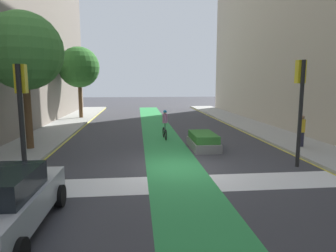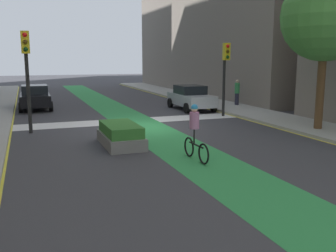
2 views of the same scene
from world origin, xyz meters
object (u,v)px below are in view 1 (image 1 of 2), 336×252
Objects in this scene: car_silver_left_near at (2,202)px; pedestrian_sidewalk_right_a at (302,131)px; traffic_signal_near_right at (300,93)px; median_planter at (203,141)px; traffic_signal_near_left at (22,102)px; cyclist_in_lane at (165,124)px; street_tree_far at (79,67)px; street_tree_near at (24,51)px.

pedestrian_sidewalk_right_a reaches higher than car_silver_left_near.
pedestrian_sidewalk_right_a is at bearing 57.11° from traffic_signal_near_right.
pedestrian_sidewalk_right_a is at bearing -7.03° from median_planter.
median_planter is (7.34, 5.18, -2.51)m from traffic_signal_near_left.
median_planter is at bearing -57.91° from cyclist_in_lane.
traffic_signal_near_right is 0.66× the size of street_tree_far.
median_planter is (-5.21, 0.64, -0.60)m from pedestrian_sidewalk_right_a.
pedestrian_sidewalk_right_a is 0.24× the size of street_tree_near.
cyclist_in_lane is at bearing 55.64° from traffic_signal_near_left.
pedestrian_sidewalk_right_a is at bearing 19.89° from traffic_signal_near_left.
traffic_signal_near_right is 2.41× the size of cyclist_in_lane.
street_tree_far is (-1.66, 19.22, 2.04)m from traffic_signal_near_left.
cyclist_in_lane reaches higher than car_silver_left_near.
cyclist_in_lane is at bearing 122.09° from median_planter.
car_silver_left_near is 1.52× the size of median_planter.
median_planter is (9.00, -14.04, -4.55)m from street_tree_far.
street_tree_far reaches higher than pedestrian_sidewalk_right_a.
car_silver_left_near is 0.61× the size of street_tree_near.
cyclist_in_lane is at bearing 153.27° from pedestrian_sidewalk_right_a.
street_tree_near reaches higher than traffic_signal_near_right.
street_tree_near is at bearing 107.80° from traffic_signal_near_left.
car_silver_left_near is 23.06m from street_tree_far.
street_tree_near is at bearing 105.22° from car_silver_left_near.
street_tree_far is 2.44× the size of median_planter.
traffic_signal_near_left reaches higher than cyclist_in_lane.
traffic_signal_near_right is 2.66× the size of pedestrian_sidewalk_right_a.
street_tree_far reaches higher than cyclist_in_lane.
traffic_signal_near_left is at bearing -72.20° from street_tree_near.
median_planter is at bearing 130.96° from traffic_signal_near_right.
cyclist_in_lane reaches higher than median_planter.
pedestrian_sidewalk_right_a is at bearing 33.48° from car_silver_left_near.
traffic_signal_near_left is 1.50× the size of median_planter.
street_tree_far is at bearing 122.68° from median_planter.
median_planter is at bearing 35.23° from traffic_signal_near_left.
cyclist_in_lane is (-5.04, 6.61, -2.16)m from traffic_signal_near_right.
traffic_signal_near_right is 0.65× the size of street_tree_near.
pedestrian_sidewalk_right_a is 0.25× the size of street_tree_far.
traffic_signal_near_left is 13.48m from pedestrian_sidewalk_right_a.
traffic_signal_near_right reaches higher than pedestrian_sidewalk_right_a.
street_tree_near is at bearing -161.18° from cyclist_in_lane.
pedestrian_sidewalk_right_a is 0.61× the size of median_planter.
pedestrian_sidewalk_right_a is at bearing -26.73° from cyclist_in_lane.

